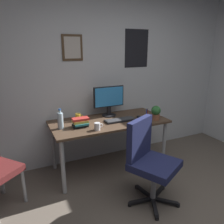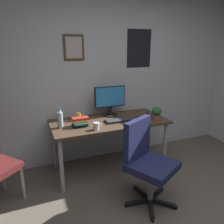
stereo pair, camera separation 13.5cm
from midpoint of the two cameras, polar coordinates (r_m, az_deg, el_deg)
The scene contains 12 objects.
wall_back at distance 3.31m, azimuth -2.54°, elevation 9.98°, with size 4.40×0.10×2.60m.
desk at distance 3.00m, azimuth -2.10°, elevation -3.64°, with size 1.57×0.73×0.72m.
office_chair at distance 2.45m, azimuth 7.98°, elevation -11.77°, with size 0.62×0.62×0.95m.
monitor at distance 3.13m, azimuth -2.08°, elevation 3.23°, with size 0.46×0.20×0.43m.
keyboard at distance 2.96m, azimuth 0.85°, elevation -2.11°, with size 0.43×0.15×0.03m.
computer_mouse at distance 3.09m, azimuth 5.95°, elevation -1.30°, with size 0.06×0.11×0.04m.
water_bottle at distance 2.74m, azimuth -14.78°, elevation -2.17°, with size 0.07×0.07×0.25m.
coffee_mug_near at distance 3.00m, azimuth -10.16°, elevation -1.35°, with size 0.11×0.07×0.10m.
coffee_mug_far at distance 2.64m, azimuth -5.30°, elevation -3.79°, with size 0.11×0.07×0.09m.
potted_plant at distance 3.04m, azimuth 10.19°, elevation -0.04°, with size 0.13×0.13×0.20m.
pen_cup at distance 2.91m, azimuth 7.72°, elevation -1.74°, with size 0.07×0.07×0.20m.
book_stack_left at distance 2.77m, azimuth -9.68°, elevation -2.69°, with size 0.21×0.15×0.12m.
Camera 1 is at (-1.32, -0.86, 1.69)m, focal length 34.84 mm.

